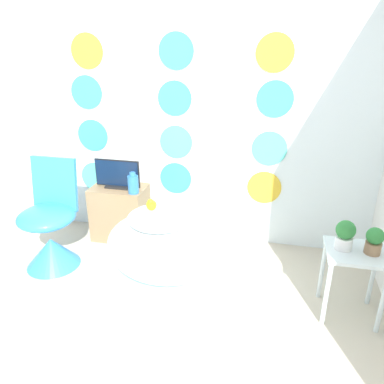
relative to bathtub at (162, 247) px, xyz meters
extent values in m
plane|color=#BCB29E|center=(-0.08, -0.90, -0.29)|extent=(12.00, 12.00, 0.00)
cube|color=white|center=(-0.08, 0.80, 1.01)|extent=(4.55, 0.04, 2.60)
cylinder|color=#4CBFB2|center=(-0.92, 0.77, 0.24)|extent=(0.30, 0.01, 0.30)
cylinder|color=#3899E5|center=(-0.09, 0.77, 0.29)|extent=(0.30, 0.01, 0.30)
cylinder|color=gold|center=(0.74, 0.77, 0.27)|extent=(0.30, 0.01, 0.30)
cylinder|color=#3899E5|center=(-0.91, 0.77, 0.66)|extent=(0.30, 0.01, 0.30)
cylinder|color=#4CBFB2|center=(-0.08, 0.77, 0.65)|extent=(0.30, 0.01, 0.30)
cylinder|color=#4CBFB2|center=(0.76, 0.77, 0.64)|extent=(0.30, 0.01, 0.30)
cylinder|color=#3899E5|center=(-0.92, 0.77, 1.07)|extent=(0.30, 0.01, 0.30)
cylinder|color=#3899E5|center=(-0.09, 0.77, 1.04)|extent=(0.30, 0.01, 0.30)
cylinder|color=#3899E5|center=(0.77, 0.77, 1.06)|extent=(0.30, 0.01, 0.30)
cylinder|color=gold|center=(-0.88, 0.77, 1.42)|extent=(0.30, 0.01, 0.30)
cylinder|color=#3899E5|center=(-0.07, 0.77, 1.43)|extent=(0.30, 0.01, 0.30)
cylinder|color=gold|center=(0.74, 0.77, 1.42)|extent=(0.30, 0.01, 0.30)
cube|color=silver|center=(0.06, -0.12, -0.29)|extent=(1.24, 0.71, 0.01)
ellipsoid|color=white|center=(0.00, 0.00, 0.00)|extent=(0.89, 0.62, 0.58)
cylinder|color=#B2DBEA|center=(0.00, 0.00, 0.27)|extent=(0.51, 0.51, 0.01)
sphere|color=yellow|center=(-0.10, 0.07, 0.33)|extent=(0.08, 0.08, 0.08)
sphere|color=yellow|center=(-0.10, 0.05, 0.36)|extent=(0.05, 0.05, 0.05)
cone|color=orange|center=(-0.10, 0.03, 0.36)|extent=(0.02, 0.02, 0.02)
cone|color=#338CE0|center=(-0.98, -0.02, -0.16)|extent=(0.45, 0.45, 0.25)
ellipsoid|color=#338CE0|center=(-0.98, -0.02, 0.17)|extent=(0.47, 0.47, 0.16)
cube|color=#338CE0|center=(-0.98, 0.16, 0.40)|extent=(0.40, 0.10, 0.45)
cube|color=#8E704C|center=(-0.60, 0.58, -0.03)|extent=(0.51, 0.34, 0.52)
cube|color=white|center=(-0.60, 0.42, 0.07)|extent=(0.43, 0.01, 0.15)
cube|color=black|center=(-0.60, 0.58, 0.24)|extent=(0.23, 0.12, 0.02)
cube|color=black|center=(-0.60, 0.58, 0.37)|extent=(0.43, 0.01, 0.26)
cube|color=#0F1E38|center=(-0.60, 0.57, 0.37)|extent=(0.41, 0.01, 0.24)
cylinder|color=#2D72B7|center=(-0.41, 0.48, 0.31)|extent=(0.10, 0.10, 0.16)
cylinder|color=#2D72B7|center=(-0.41, 0.48, 0.41)|extent=(0.05, 0.05, 0.03)
cube|color=silver|center=(1.39, -0.11, 0.21)|extent=(0.40, 0.35, 0.02)
cylinder|color=silver|center=(1.22, -0.26, -0.05)|extent=(0.03, 0.03, 0.49)
cylinder|color=silver|center=(1.56, -0.26, -0.05)|extent=(0.03, 0.03, 0.49)
cylinder|color=silver|center=(1.22, 0.04, -0.05)|extent=(0.03, 0.03, 0.49)
cylinder|color=silver|center=(1.56, 0.04, -0.05)|extent=(0.03, 0.03, 0.49)
cylinder|color=white|center=(1.30, -0.10, 0.26)|extent=(0.11, 0.11, 0.09)
sphere|color=#2D7A38|center=(1.30, -0.10, 0.36)|extent=(0.13, 0.13, 0.13)
cylinder|color=#8C6B4C|center=(1.48, -0.11, 0.26)|extent=(0.10, 0.10, 0.08)
sphere|color=#2D7A38|center=(1.48, -0.11, 0.35)|extent=(0.11, 0.11, 0.11)
camera|label=1|loc=(0.80, -2.44, 1.53)|focal=35.00mm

